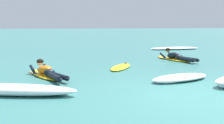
% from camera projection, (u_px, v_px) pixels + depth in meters
% --- Properties ---
extents(ground_plane, '(120.00, 120.00, 0.00)m').
position_uv_depth(ground_plane, '(114.00, 53.00, 17.02)').
color(ground_plane, '#387A75').
extents(surfer_near, '(1.36, 2.58, 0.54)m').
position_uv_depth(surfer_near, '(47.00, 72.00, 9.64)').
color(surfer_near, yellow).
rests_on(surfer_near, ground).
extents(surfer_far, '(1.14, 2.71, 0.53)m').
position_uv_depth(surfer_far, '(175.00, 57.00, 13.78)').
color(surfer_far, yellow).
rests_on(surfer_far, ground).
extents(drifting_surfboard, '(1.31, 2.01, 0.16)m').
position_uv_depth(drifting_surfboard, '(121.00, 67.00, 11.53)').
color(drifting_surfboard, yellow).
rests_on(drifting_surfboard, ground).
extents(whitewater_front, '(3.07, 1.19, 0.15)m').
position_uv_depth(whitewater_front, '(175.00, 48.00, 19.12)').
color(whitewater_front, white).
rests_on(whitewater_front, ground).
extents(whitewater_mid_right, '(3.04, 1.43, 0.25)m').
position_uv_depth(whitewater_mid_right, '(13.00, 90.00, 7.25)').
color(whitewater_mid_right, white).
rests_on(whitewater_mid_right, ground).
extents(whitewater_back, '(2.07, 1.44, 0.17)m').
position_uv_depth(whitewater_back, '(180.00, 78.00, 9.04)').
color(whitewater_back, white).
rests_on(whitewater_back, ground).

